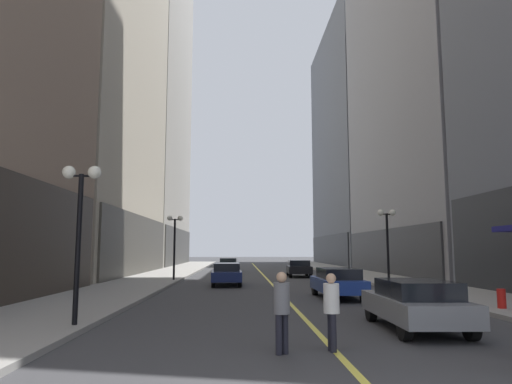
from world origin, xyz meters
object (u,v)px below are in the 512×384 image
Objects in this scene: pedestrian_in_grey_suit at (282,306)px; fire_hydrant_right at (502,301)px; pedestrian_in_white_shirt at (332,306)px; car_blue at (338,282)px; car_black at (299,268)px; car_grey at (415,303)px; car_green at (229,264)px; street_lamp_right_mid at (387,230)px; street_lamp_left_near at (80,208)px; car_navy at (227,273)px; street_lamp_left_far at (175,233)px.

pedestrian_in_grey_suit is 10.03m from fire_hydrant_right.
car_blue is at bearing 77.32° from pedestrian_in_white_shirt.
car_black is at bearing 101.32° from fire_hydrant_right.
car_green is at bearing 99.85° from car_grey.
street_lamp_right_mid is at bearing 65.21° from pedestrian_in_grey_suit.
pedestrian_in_grey_suit is 1.11m from pedestrian_in_white_shirt.
fire_hydrant_right is at bearing -87.24° from street_lamp_right_mid.
street_lamp_left_near is at bearing -167.41° from fire_hydrant_right.
car_navy is 1.08× the size of car_black.
car_grey is 2.61× the size of pedestrian_in_grey_suit.
car_grey is at bearing -80.15° from car_green.
pedestrian_in_grey_suit reaches higher than car_blue.
car_green is (-5.77, 33.23, -0.00)m from car_grey.
car_blue is at bearing 92.67° from car_grey.
car_grey is at bearing -71.02° from car_navy.
car_black is 1.00× the size of street_lamp_left_far.
street_lamp_left_near is at bearing 178.16° from car_grey.
car_blue is 0.99× the size of street_lamp_left_far.
car_navy is at bearing 77.03° from street_lamp_left_near.
car_green is 14.97m from street_lamp_left_far.
car_blue is at bearing -57.05° from car_navy.
street_lamp_left_far reaches higher than pedestrian_in_grey_suit.
street_lamp_left_near is at bearing 156.39° from pedestrian_in_white_shirt.
car_blue reaches higher than fire_hydrant_right.
pedestrian_in_grey_suit reaches higher than car_black.
car_black is 1.00× the size of street_lamp_right_mid.
car_grey is 3.70m from pedestrian_in_white_shirt.
street_lamp_left_far is (-3.60, 2.92, 2.54)m from car_navy.
car_grey is 1.03× the size of car_green.
pedestrian_in_white_shirt is at bearing -81.55° from car_navy.
street_lamp_left_near is at bearing -95.74° from car_green.
pedestrian_in_grey_suit is 0.38× the size of street_lamp_left_near.
car_navy is 9.81m from street_lamp_right_mid.
street_lamp_left_near is (-3.60, -15.63, 2.54)m from car_navy.
car_black is 2.65× the size of pedestrian_in_grey_suit.
street_lamp_right_mid is at bearing 53.74° from car_blue.
car_blue is at bearing -77.91° from car_green.
car_green is 35.98m from pedestrian_in_grey_suit.
car_blue is 16.30m from car_black.
fire_hydrant_right is at bearing 12.59° from street_lamp_left_near.
street_lamp_right_mid is at bearing 46.20° from street_lamp_left_near.
car_blue is (-0.38, 8.06, -0.00)m from car_grey.
pedestrian_in_grey_suit is at bearing -107.79° from car_blue.
street_lamp_right_mid is at bearing 68.14° from pedestrian_in_white_shirt.
car_navy is 5.29m from street_lamp_left_far.
pedestrian_in_white_shirt reaches higher than car_green.
car_navy is 1.13× the size of car_green.
street_lamp_right_mid is (7.55, 16.34, 2.29)m from pedestrian_in_grey_suit.
street_lamp_right_mid is (12.80, 13.35, 0.00)m from street_lamp_left_near.
street_lamp_left_near is at bearing -138.27° from car_blue.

